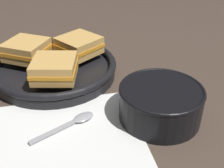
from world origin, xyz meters
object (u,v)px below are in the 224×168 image
Objects in this scene: sandwich_near_left at (79,45)px; sandwich_near_right at (26,50)px; soup_bowl at (161,101)px; skillet at (55,69)px; sandwich_far_left at (55,68)px; spoon at (75,121)px.

sandwich_near_left and sandwich_near_right have the same top height.
sandwich_near_left is at bearing 117.46° from soup_bowl.
soup_bowl is 0.31m from skillet.
skillet is 2.29× the size of sandwich_near_left.
skillet is at bearing 89.93° from sandwich_far_left.
sandwich_near_left is (0.07, 0.04, 0.04)m from skillet.
sandwich_far_left is (-0.07, -0.12, 0.00)m from sandwich_near_left.
sandwich_near_left is 1.18× the size of sandwich_far_left.
sandwich_near_left is at bearing -0.07° from sandwich_near_right.
soup_bowl is 0.54× the size of skillet.
spoon is at bearing -68.15° from sandwich_near_right.
skillet is 0.09m from sandwich_near_left.
skillet is 2.33× the size of sandwich_near_right.
spoon is 0.98× the size of sandwich_near_left.
sandwich_far_left is (-0.03, 0.13, 0.06)m from spoon.
sandwich_far_left reaches higher than soup_bowl.
spoon is at bearing -76.40° from sandwich_far_left.
skillet is at bearing 132.53° from soup_bowl.
sandwich_near_right is (-0.14, 0.00, 0.00)m from sandwich_near_left.
spoon is 0.15m from sandwich_far_left.
sandwich_near_left is at bearing 29.93° from skillet.
sandwich_far_left is at bearing 75.84° from spoon.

